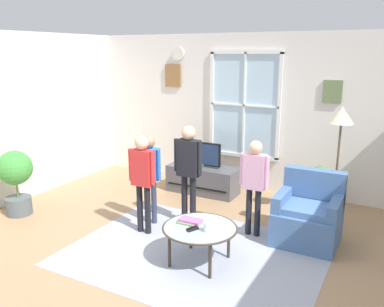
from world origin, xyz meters
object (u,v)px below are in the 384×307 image
at_px(book_stack, 191,221).
at_px(cup, 207,227).
at_px(potted_plant_by_window, 320,183).
at_px(floor_lamp, 341,127).
at_px(remote_near_books, 192,228).
at_px(potted_plant_corner, 16,176).
at_px(person_pink_shirt, 254,177).
at_px(remote_near_cup, 193,229).
at_px(person_red_shirt, 143,173).
at_px(person_blue_shirt, 150,169).
at_px(television, 203,154).
at_px(coffee_table, 200,229).
at_px(person_black_shirt, 189,164).
at_px(tv_stand, 203,179).
at_px(armchair, 308,217).

height_order(book_stack, cup, cup).
relative_size(potted_plant_by_window, floor_lamp, 0.41).
xyz_separation_m(remote_near_books, potted_plant_by_window, (0.90, 2.38, -0.03)).
relative_size(cup, potted_plant_by_window, 0.16).
bearing_deg(potted_plant_corner, person_pink_shirt, 16.26).
relative_size(remote_near_cup, person_red_shirt, 0.11).
xyz_separation_m(remote_near_books, person_blue_shirt, (-1.05, 0.75, 0.33)).
bearing_deg(remote_near_books, person_red_shirt, 155.40).
distance_m(potted_plant_by_window, potted_plant_corner, 4.47).
xyz_separation_m(television, person_blue_shirt, (-0.09, -1.44, 0.10)).
relative_size(remote_near_cup, potted_plant_by_window, 0.21).
height_order(remote_near_books, potted_plant_corner, potted_plant_corner).
relative_size(coffee_table, cup, 8.12).
distance_m(remote_near_cup, potted_plant_corner, 2.95).
xyz_separation_m(cup, person_black_shirt, (-0.73, 0.92, 0.38)).
relative_size(coffee_table, person_blue_shirt, 0.68).
xyz_separation_m(tv_stand, armchair, (1.96, -0.99, 0.10)).
height_order(coffee_table, person_blue_shirt, person_blue_shirt).
bearing_deg(remote_near_books, potted_plant_corner, 178.40).
relative_size(cup, person_red_shirt, 0.08).
height_order(tv_stand, potted_plant_corner, potted_plant_corner).
height_order(tv_stand, armchair, armchair).
xyz_separation_m(person_pink_shirt, person_blue_shirt, (-1.39, -0.29, -0.01)).
bearing_deg(person_blue_shirt, coffee_table, -30.91).
relative_size(television, person_pink_shirt, 0.50).
height_order(coffee_table, floor_lamp, floor_lamp).
distance_m(television, potted_plant_by_window, 1.89).
distance_m(person_black_shirt, potted_plant_by_window, 2.10).
bearing_deg(person_blue_shirt, floor_lamp, 28.22).
xyz_separation_m(cup, remote_near_books, (-0.17, -0.02, -0.04)).
xyz_separation_m(remote_near_cup, person_blue_shirt, (-1.07, 0.77, 0.33)).
bearing_deg(remote_near_books, tv_stand, 113.79).
bearing_deg(armchair, remote_near_books, -129.82).
distance_m(tv_stand, person_pink_shirt, 1.83).
height_order(person_black_shirt, floor_lamp, floor_lamp).
bearing_deg(potted_plant_corner, remote_near_cup, -2.07).
xyz_separation_m(person_blue_shirt, floor_lamp, (2.24, 1.20, 0.58)).
height_order(television, book_stack, television).
xyz_separation_m(cup, potted_plant_by_window, (0.73, 2.36, -0.07)).
relative_size(book_stack, person_red_shirt, 0.21).
distance_m(person_black_shirt, floor_lamp, 2.07).
bearing_deg(remote_near_cup, television, 114.02).
height_order(cup, remote_near_cup, cup).
bearing_deg(remote_near_cup, potted_plant_corner, 177.93).
relative_size(remote_near_cup, potted_plant_corner, 0.15).
xyz_separation_m(television, cup, (1.14, -2.16, -0.19)).
bearing_deg(potted_plant_corner, armchair, 15.87).
bearing_deg(person_black_shirt, person_pink_shirt, 5.56).
distance_m(book_stack, remote_near_cup, 0.20).
bearing_deg(potted_plant_corner, tv_stand, 47.07).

